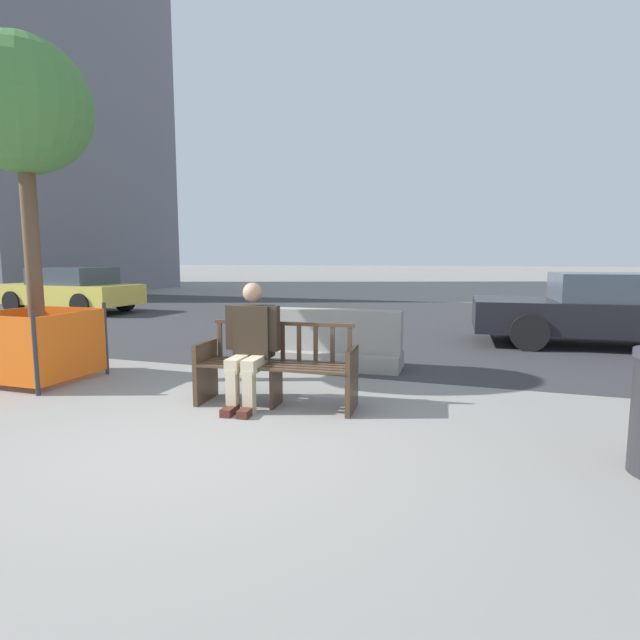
{
  "coord_description": "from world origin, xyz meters",
  "views": [
    {
      "loc": [
        2.25,
        -3.59,
        1.57
      ],
      "look_at": [
        0.18,
        2.7,
        0.75
      ],
      "focal_mm": 28.0,
      "sensor_mm": 36.0,
      "label": 1
    }
  ],
  "objects_px": {
    "car_sedan_mid": "(614,310)",
    "street_tree": "(22,109)",
    "car_taxi_near": "(71,290)",
    "jersey_barrier_centre": "(332,344)",
    "seated_person": "(251,342)",
    "street_bench": "(277,369)",
    "construction_fence": "(39,343)"
  },
  "relations": [
    {
      "from": "construction_fence",
      "to": "car_sedan_mid",
      "type": "bearing_deg",
      "value": 33.88
    },
    {
      "from": "car_sedan_mid",
      "to": "street_tree",
      "type": "bearing_deg",
      "value": -146.12
    },
    {
      "from": "seated_person",
      "to": "car_sedan_mid",
      "type": "relative_size",
      "value": 0.28
    },
    {
      "from": "construction_fence",
      "to": "car_sedan_mid",
      "type": "height_order",
      "value": "car_sedan_mid"
    },
    {
      "from": "jersey_barrier_centre",
      "to": "car_taxi_near",
      "type": "bearing_deg",
      "value": 153.53
    },
    {
      "from": "construction_fence",
      "to": "car_taxi_near",
      "type": "relative_size",
      "value": 0.28
    },
    {
      "from": "car_taxi_near",
      "to": "street_tree",
      "type": "bearing_deg",
      "value": -47.76
    },
    {
      "from": "street_bench",
      "to": "car_sedan_mid",
      "type": "bearing_deg",
      "value": 50.27
    },
    {
      "from": "street_bench",
      "to": "car_taxi_near",
      "type": "height_order",
      "value": "car_taxi_near"
    },
    {
      "from": "street_tree",
      "to": "car_taxi_near",
      "type": "distance_m",
      "value": 9.34
    },
    {
      "from": "car_sedan_mid",
      "to": "jersey_barrier_centre",
      "type": "bearing_deg",
      "value": -143.64
    },
    {
      "from": "street_bench",
      "to": "construction_fence",
      "type": "bearing_deg",
      "value": 179.28
    },
    {
      "from": "car_taxi_near",
      "to": "car_sedan_mid",
      "type": "xyz_separation_m",
      "value": [
        13.61,
        -1.52,
        0.0
      ]
    },
    {
      "from": "seated_person",
      "to": "car_taxi_near",
      "type": "distance_m",
      "value": 11.3
    },
    {
      "from": "construction_fence",
      "to": "car_taxi_near",
      "type": "bearing_deg",
      "value": 132.24
    },
    {
      "from": "street_bench",
      "to": "construction_fence",
      "type": "height_order",
      "value": "construction_fence"
    },
    {
      "from": "construction_fence",
      "to": "seated_person",
      "type": "bearing_deg",
      "value": -2.25
    },
    {
      "from": "jersey_barrier_centre",
      "to": "street_tree",
      "type": "relative_size",
      "value": 0.48
    },
    {
      "from": "jersey_barrier_centre",
      "to": "car_sedan_mid",
      "type": "relative_size",
      "value": 0.43
    },
    {
      "from": "street_bench",
      "to": "car_taxi_near",
      "type": "distance_m",
      "value": 11.47
    },
    {
      "from": "street_bench",
      "to": "car_taxi_near",
      "type": "xyz_separation_m",
      "value": [
        -9.34,
        6.66,
        0.27
      ]
    },
    {
      "from": "construction_fence",
      "to": "street_bench",
      "type": "bearing_deg",
      "value": -0.72
    },
    {
      "from": "street_tree",
      "to": "car_sedan_mid",
      "type": "distance_m",
      "value": 9.55
    },
    {
      "from": "construction_fence",
      "to": "street_tree",
      "type": "bearing_deg",
      "value": 0.0
    },
    {
      "from": "street_bench",
      "to": "street_tree",
      "type": "height_order",
      "value": "street_tree"
    },
    {
      "from": "seated_person",
      "to": "street_tree",
      "type": "height_order",
      "value": "street_tree"
    },
    {
      "from": "car_sedan_mid",
      "to": "car_taxi_near",
      "type": "bearing_deg",
      "value": 173.64
    },
    {
      "from": "car_taxi_near",
      "to": "jersey_barrier_centre",
      "type": "bearing_deg",
      "value": -26.47
    },
    {
      "from": "seated_person",
      "to": "jersey_barrier_centre",
      "type": "height_order",
      "value": "seated_person"
    },
    {
      "from": "car_taxi_near",
      "to": "seated_person",
      "type": "bearing_deg",
      "value": -36.62
    },
    {
      "from": "jersey_barrier_centre",
      "to": "construction_fence",
      "type": "height_order",
      "value": "construction_fence"
    },
    {
      "from": "street_bench",
      "to": "car_sedan_mid",
      "type": "height_order",
      "value": "car_sedan_mid"
    }
  ]
}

